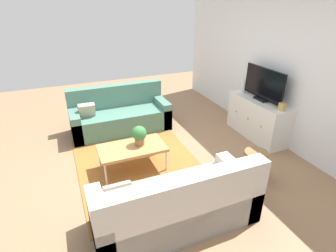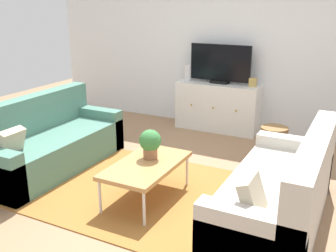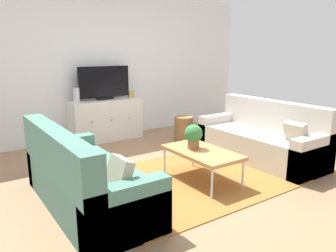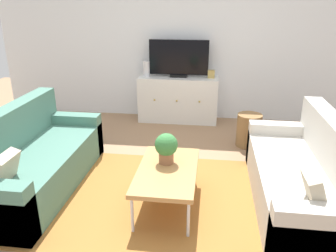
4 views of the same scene
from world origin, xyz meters
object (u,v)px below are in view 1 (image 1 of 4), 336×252
Objects in this scene: glass_vase at (243,86)px; couch_left_side at (119,115)px; coffee_table at (132,149)px; flat_screen_tv at (264,85)px; mantel_clock at (282,107)px; tv_console at (257,118)px; potted_plant at (139,135)px; wicker_basket at (254,165)px; couch_right_side at (178,208)px.

couch_left_side is at bearing -109.20° from glass_vase.
couch_left_side is at bearing 174.17° from coffee_table.
flat_screen_tv is (1.36, 2.39, 0.76)m from couch_left_side.
mantel_clock is (0.53, -0.02, -0.23)m from flat_screen_tv.
tv_console is at bearing 93.51° from coffee_table.
couch_left_side is 1.51m from potted_plant.
wicker_basket is at bearing -40.92° from flat_screen_tv.
tv_console is at bearing -90.00° from flat_screen_tv.
glass_vase is at bearing 70.80° from couch_left_side.
potted_plant is 0.68× the size of wicker_basket.
glass_vase is (-0.53, -0.02, -0.17)m from flat_screen_tv.
couch_right_side is 2.62m from mantel_clock.
couch_left_side is at bearing -149.38° from wicker_basket.
potted_plant is at bearing -74.62° from glass_vase.
couch_left_side is 6.21× the size of potted_plant.
tv_console is 0.73m from glass_vase.
coffee_table is 3.28× the size of potted_plant.
coffee_table is at bearing -120.26° from wicker_basket.
mantel_clock is at bearing 51.50° from couch_left_side.
potted_plant is at bearing -179.20° from couch_right_side.
couch_left_side is at bearing -128.50° from mantel_clock.
flat_screen_tv reaches higher than mantel_clock.
couch_left_side reaches higher than potted_plant.
glass_vase is at bearing 180.00° from tv_console.
mantel_clock reaches higher than tv_console.
coffee_table is at bearing -78.27° from potted_plant.
potted_plant is 2.46m from flat_screen_tv.
couch_right_side is 1.48× the size of tv_console.
potted_plant is (-0.03, 0.14, 0.20)m from coffee_table.
couch_left_side is at bearing 179.25° from potted_plant.
couch_left_side reaches higher than coffee_table.
mantel_clock is 1.23m from wicker_basket.
coffee_table is at bearing -5.83° from couch_left_side.
glass_vase reaches higher than mantel_clock.
flat_screen_tv reaches higher than couch_right_side.
tv_console is at bearing 60.24° from couch_left_side.
tv_console is 2.82× the size of wicker_basket.
couch_left_side is 2.86m from flat_screen_tv.
potted_plant is at bearing -86.96° from tv_console.
potted_plant is (-1.39, -0.02, 0.29)m from couch_right_side.
coffee_table is 2.53m from tv_console.
couch_left_side is at bearing -119.76° from tv_console.
glass_vase is at bearing 150.29° from wicker_basket.
wicker_basket is at bearing 56.73° from potted_plant.
couch_right_side is at bearing 0.00° from couch_left_side.
coffee_table is at bearing -86.49° from tv_console.
tv_console is at bearing 139.69° from wicker_basket.
couch_left_side and couch_right_side have the same top height.
mantel_clock reaches higher than coffee_table.
glass_vase reaches higher than tv_console.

